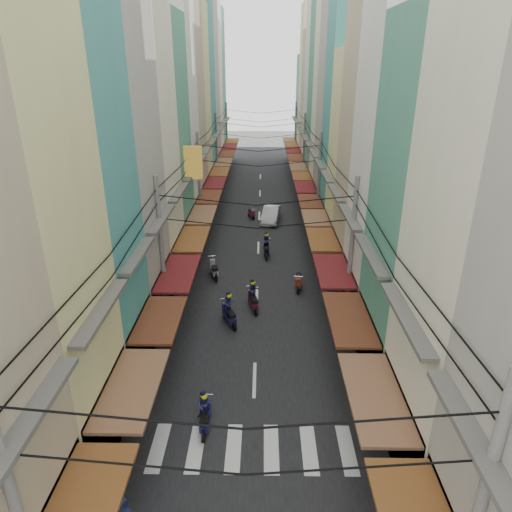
# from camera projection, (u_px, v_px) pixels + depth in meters

# --- Properties ---
(ground) EXTENTS (160.00, 160.00, 0.00)m
(ground) POSITION_uv_depth(u_px,v_px,m) (255.00, 354.00, 22.44)
(ground) COLOR slate
(ground) RESTS_ON ground
(road) EXTENTS (10.00, 80.00, 0.02)m
(road) POSITION_uv_depth(u_px,v_px,m) (259.00, 223.00, 40.84)
(road) COLOR black
(road) RESTS_ON ground
(sidewalk_left) EXTENTS (3.00, 80.00, 0.06)m
(sidewalk_left) POSITION_uv_depth(u_px,v_px,m) (187.00, 222.00, 40.93)
(sidewalk_left) COLOR slate
(sidewalk_left) RESTS_ON ground
(sidewalk_right) EXTENTS (3.00, 80.00, 0.06)m
(sidewalk_right) POSITION_uv_depth(u_px,v_px,m) (332.00, 223.00, 40.74)
(sidewalk_right) COLOR slate
(sidewalk_right) RESTS_ON ground
(crosswalk) EXTENTS (7.55, 2.40, 0.01)m
(crosswalk) POSITION_uv_depth(u_px,v_px,m) (252.00, 448.00, 16.90)
(crosswalk) COLOR silver
(crosswalk) RESTS_ON ground
(building_row_left) EXTENTS (7.80, 67.67, 23.70)m
(building_row_left) POSITION_uv_depth(u_px,v_px,m) (153.00, 113.00, 33.98)
(building_row_left) COLOR silver
(building_row_left) RESTS_ON ground
(building_row_right) EXTENTS (7.80, 68.98, 22.59)m
(building_row_right) POSITION_uv_depth(u_px,v_px,m) (366.00, 119.00, 33.79)
(building_row_right) COLOR teal
(building_row_right) RESTS_ON ground
(utility_poles) EXTENTS (10.20, 66.13, 8.20)m
(utility_poles) POSITION_uv_depth(u_px,v_px,m) (259.00, 160.00, 33.69)
(utility_poles) COLOR gray
(utility_poles) RESTS_ON ground
(white_car) EXTENTS (4.92, 2.52, 1.66)m
(white_car) POSITION_uv_depth(u_px,v_px,m) (271.00, 222.00, 41.19)
(white_car) COLOR silver
(white_car) RESTS_ON ground
(bicycle) EXTENTS (1.60, 0.99, 1.03)m
(bicycle) POSITION_uv_depth(u_px,v_px,m) (369.00, 355.00, 22.35)
(bicycle) COLOR black
(bicycle) RESTS_ON ground
(moving_scooters) EXTENTS (5.85, 28.02, 1.98)m
(moving_scooters) POSITION_uv_depth(u_px,v_px,m) (247.00, 289.00, 27.62)
(moving_scooters) COLOR black
(moving_scooters) RESTS_ON ground
(parked_scooters) EXTENTS (13.07, 12.64, 0.99)m
(parked_scooters) POSITION_uv_depth(u_px,v_px,m) (349.00, 397.00, 18.85)
(parked_scooters) COLOR black
(parked_scooters) RESTS_ON ground
(pedestrians) EXTENTS (13.06, 25.70, 2.17)m
(pedestrians) POSITION_uv_depth(u_px,v_px,m) (175.00, 327.00, 22.88)
(pedestrians) COLOR black
(pedestrians) RESTS_ON ground
(market_umbrella) EXTENTS (2.03, 2.03, 2.14)m
(market_umbrella) POSITION_uv_depth(u_px,v_px,m) (406.00, 340.00, 20.18)
(market_umbrella) COLOR #B2B2B7
(market_umbrella) RESTS_ON ground
(traffic_sign) EXTENTS (0.10, 0.58, 2.67)m
(traffic_sign) POSITION_uv_depth(u_px,v_px,m) (393.00, 374.00, 17.91)
(traffic_sign) COLOR gray
(traffic_sign) RESTS_ON ground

